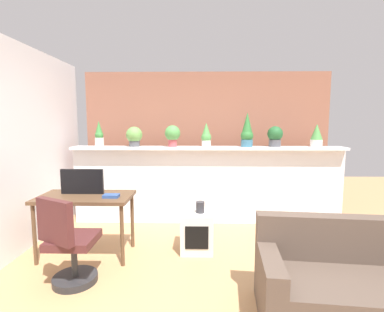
{
  "coord_description": "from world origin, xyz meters",
  "views": [
    {
      "loc": [
        -0.16,
        -2.51,
        1.62
      ],
      "look_at": [
        -0.23,
        1.14,
        1.19
      ],
      "focal_mm": 26.55,
      "sensor_mm": 36.0,
      "label": 1
    }
  ],
  "objects_px": {
    "potted_plant_0": "(99,135)",
    "vase_on_shelf": "(200,207)",
    "potted_plant_4": "(247,131)",
    "potted_plant_6": "(317,135)",
    "book_on_desk": "(111,196)",
    "tv_monitor": "(82,181)",
    "desk": "(86,202)",
    "office_chair": "(69,248)",
    "couch": "(356,288)",
    "side_cube_shelf": "(197,232)",
    "potted_plant_5": "(275,136)",
    "potted_plant_3": "(206,135)",
    "potted_plant_1": "(134,136)",
    "potted_plant_2": "(173,134)"
  },
  "relations": [
    {
      "from": "potted_plant_0",
      "to": "vase_on_shelf",
      "type": "height_order",
      "value": "potted_plant_0"
    },
    {
      "from": "potted_plant_4",
      "to": "potted_plant_6",
      "type": "bearing_deg",
      "value": 1.61
    },
    {
      "from": "potted_plant_0",
      "to": "book_on_desk",
      "type": "height_order",
      "value": "potted_plant_0"
    },
    {
      "from": "tv_monitor",
      "to": "desk",
      "type": "bearing_deg",
      "value": -51.59
    },
    {
      "from": "office_chair",
      "to": "tv_monitor",
      "type": "bearing_deg",
      "value": 100.93
    },
    {
      "from": "couch",
      "to": "potted_plant_4",
      "type": "bearing_deg",
      "value": 103.01
    },
    {
      "from": "potted_plant_0",
      "to": "desk",
      "type": "distance_m",
      "value": 1.38
    },
    {
      "from": "potted_plant_6",
      "to": "vase_on_shelf",
      "type": "xyz_separation_m",
      "value": [
        -1.83,
        -1.05,
        -0.85
      ]
    },
    {
      "from": "desk",
      "to": "book_on_desk",
      "type": "distance_m",
      "value": 0.36
    },
    {
      "from": "potted_plant_4",
      "to": "couch",
      "type": "relative_size",
      "value": 0.33
    },
    {
      "from": "side_cube_shelf",
      "to": "vase_on_shelf",
      "type": "relative_size",
      "value": 3.57
    },
    {
      "from": "office_chair",
      "to": "couch",
      "type": "height_order",
      "value": "office_chair"
    },
    {
      "from": "book_on_desk",
      "to": "potted_plant_4",
      "type": "bearing_deg",
      "value": 34.97
    },
    {
      "from": "potted_plant_5",
      "to": "vase_on_shelf",
      "type": "distance_m",
      "value": 1.8
    },
    {
      "from": "tv_monitor",
      "to": "book_on_desk",
      "type": "distance_m",
      "value": 0.45
    },
    {
      "from": "tv_monitor",
      "to": "couch",
      "type": "height_order",
      "value": "tv_monitor"
    },
    {
      "from": "potted_plant_6",
      "to": "office_chair",
      "type": "height_order",
      "value": "potted_plant_6"
    },
    {
      "from": "potted_plant_3",
      "to": "office_chair",
      "type": "height_order",
      "value": "potted_plant_3"
    },
    {
      "from": "potted_plant_1",
      "to": "desk",
      "type": "height_order",
      "value": "potted_plant_1"
    },
    {
      "from": "potted_plant_0",
      "to": "potted_plant_6",
      "type": "relative_size",
      "value": 1.13
    },
    {
      "from": "potted_plant_4",
      "to": "office_chair",
      "type": "xyz_separation_m",
      "value": [
        -2.04,
        -1.81,
        -1.09
      ]
    },
    {
      "from": "potted_plant_4",
      "to": "desk",
      "type": "relative_size",
      "value": 0.49
    },
    {
      "from": "potted_plant_4",
      "to": "couch",
      "type": "height_order",
      "value": "potted_plant_4"
    },
    {
      "from": "potted_plant_0",
      "to": "vase_on_shelf",
      "type": "relative_size",
      "value": 2.89
    },
    {
      "from": "potted_plant_4",
      "to": "vase_on_shelf",
      "type": "height_order",
      "value": "potted_plant_4"
    },
    {
      "from": "book_on_desk",
      "to": "tv_monitor",
      "type": "bearing_deg",
      "value": 157.79
    },
    {
      "from": "book_on_desk",
      "to": "office_chair",
      "type": "bearing_deg",
      "value": -114.88
    },
    {
      "from": "potted_plant_0",
      "to": "potted_plant_1",
      "type": "distance_m",
      "value": 0.55
    },
    {
      "from": "desk",
      "to": "potted_plant_0",
      "type": "bearing_deg",
      "value": 100.13
    },
    {
      "from": "tv_monitor",
      "to": "vase_on_shelf",
      "type": "xyz_separation_m",
      "value": [
        1.45,
        0.06,
        -0.33
      ]
    },
    {
      "from": "side_cube_shelf",
      "to": "potted_plant_2",
      "type": "bearing_deg",
      "value": 110.97
    },
    {
      "from": "potted_plant_4",
      "to": "couch",
      "type": "distance_m",
      "value": 2.62
    },
    {
      "from": "side_cube_shelf",
      "to": "couch",
      "type": "height_order",
      "value": "couch"
    },
    {
      "from": "potted_plant_4",
      "to": "potted_plant_5",
      "type": "relative_size",
      "value": 1.66
    },
    {
      "from": "potted_plant_3",
      "to": "book_on_desk",
      "type": "xyz_separation_m",
      "value": [
        -1.14,
        -1.29,
        -0.65
      ]
    },
    {
      "from": "couch",
      "to": "potted_plant_1",
      "type": "bearing_deg",
      "value": 135.12
    },
    {
      "from": "side_cube_shelf",
      "to": "potted_plant_6",
      "type": "bearing_deg",
      "value": 29.04
    },
    {
      "from": "potted_plant_1",
      "to": "tv_monitor",
      "type": "xyz_separation_m",
      "value": [
        -0.4,
        -1.11,
        -0.51
      ]
    },
    {
      "from": "potted_plant_2",
      "to": "couch",
      "type": "xyz_separation_m",
      "value": [
        1.69,
        -2.27,
        -1.15
      ]
    },
    {
      "from": "office_chair",
      "to": "vase_on_shelf",
      "type": "relative_size",
      "value": 6.49
    },
    {
      "from": "office_chair",
      "to": "vase_on_shelf",
      "type": "height_order",
      "value": "office_chair"
    },
    {
      "from": "desk",
      "to": "couch",
      "type": "bearing_deg",
      "value": -22.73
    },
    {
      "from": "potted_plant_3",
      "to": "potted_plant_4",
      "type": "bearing_deg",
      "value": -4.22
    },
    {
      "from": "potted_plant_0",
      "to": "book_on_desk",
      "type": "relative_size",
      "value": 2.26
    },
    {
      "from": "potted_plant_0",
      "to": "desk",
      "type": "relative_size",
      "value": 0.37
    },
    {
      "from": "potted_plant_4",
      "to": "tv_monitor",
      "type": "height_order",
      "value": "potted_plant_4"
    },
    {
      "from": "potted_plant_0",
      "to": "potted_plant_1",
      "type": "bearing_deg",
      "value": 5.04
    },
    {
      "from": "potted_plant_4",
      "to": "side_cube_shelf",
      "type": "bearing_deg",
      "value": -127.67
    },
    {
      "from": "potted_plant_0",
      "to": "tv_monitor",
      "type": "distance_m",
      "value": 1.19
    },
    {
      "from": "potted_plant_4",
      "to": "tv_monitor",
      "type": "distance_m",
      "value": 2.5
    }
  ]
}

